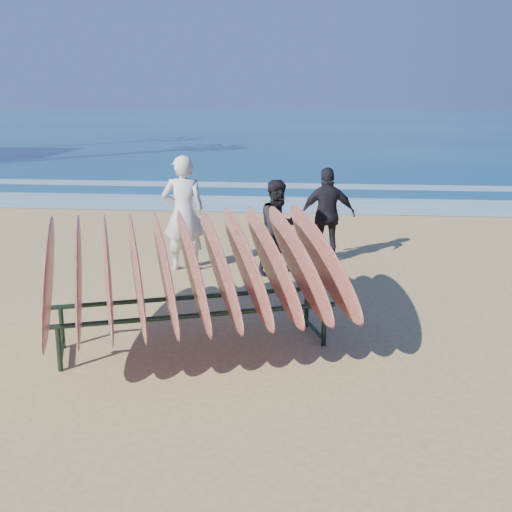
% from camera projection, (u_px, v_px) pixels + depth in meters
% --- Properties ---
extents(ground, '(120.00, 120.00, 0.00)m').
position_uv_depth(ground, '(249.00, 355.00, 7.25)').
color(ground, tan).
rests_on(ground, ground).
extents(ocean, '(160.00, 160.00, 0.00)m').
position_uv_depth(ocean, '(316.00, 124.00, 60.24)').
color(ocean, navy).
rests_on(ocean, ground).
extents(foam_near, '(160.00, 160.00, 0.00)m').
position_uv_depth(foam_near, '(292.00, 204.00, 16.88)').
color(foam_near, white).
rests_on(foam_near, ground).
extents(foam_far, '(160.00, 160.00, 0.00)m').
position_uv_depth(foam_far, '(298.00, 186.00, 20.25)').
color(foam_far, white).
rests_on(foam_far, ground).
extents(surfboard_rack, '(3.90, 3.63, 1.61)m').
position_uv_depth(surfboard_rack, '(192.00, 267.00, 7.24)').
color(surfboard_rack, '#1C2D21').
rests_on(surfboard_rack, ground).
extents(person_white, '(0.75, 0.54, 1.90)m').
position_uv_depth(person_white, '(184.00, 213.00, 10.50)').
color(person_white, silver).
rests_on(person_white, ground).
extents(person_dark_a, '(0.95, 0.93, 1.54)m').
position_uv_depth(person_dark_a, '(279.00, 227.00, 10.31)').
color(person_dark_a, black).
rests_on(person_dark_a, ground).
extents(person_dark_b, '(1.02, 0.56, 1.64)m').
position_uv_depth(person_dark_b, '(328.00, 215.00, 11.07)').
color(person_dark_b, black).
rests_on(person_dark_b, ground).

